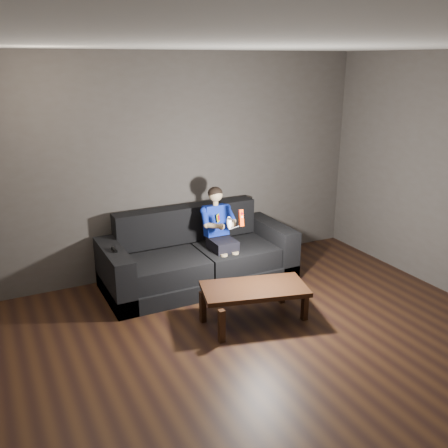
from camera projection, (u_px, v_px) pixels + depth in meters
floor at (287, 366)px, 4.44m from camera, size 5.00×5.00×0.00m
back_wall at (179, 166)px, 6.14m from camera, size 5.00×0.04×2.70m
ceiling at (302, 44)px, 3.59m from camera, size 5.00×5.00×0.02m
sofa at (198, 260)px, 6.02m from camera, size 2.27×0.98×0.88m
child at (219, 226)px, 5.94m from camera, size 0.42×0.51×1.02m
wii_remote_red at (241, 218)px, 5.58m from camera, size 0.05×0.07×0.19m
nunchuk_white at (229, 223)px, 5.53m from camera, size 0.08×0.10×0.15m
wii_remote_black at (114, 250)px, 5.41m from camera, size 0.03×0.14×0.03m
coffee_table at (254, 291)px, 5.11m from camera, size 1.16×0.78×0.39m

